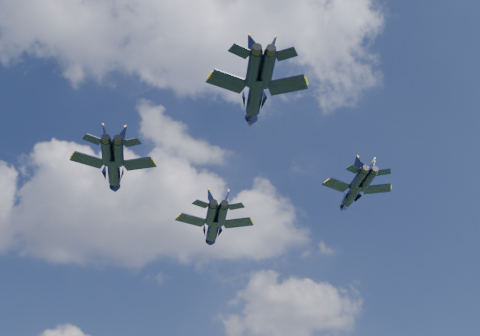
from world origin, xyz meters
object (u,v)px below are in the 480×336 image
jet_right (352,194)px  jet_slot (255,96)px  jet_left (114,171)px  jet_lead (213,228)px

jet_right → jet_slot: jet_slot is taller
jet_slot → jet_right: bearing=48.8°
jet_left → jet_slot: 28.20m
jet_right → jet_left: bearing=176.8°
jet_lead → jet_slot: jet_slot is taller
jet_left → jet_slot: size_ratio=1.00×
jet_right → jet_slot: 28.07m
jet_lead → jet_slot: 36.80m
jet_lead → jet_slot: (5.07, -36.43, 1.36)m
jet_left → jet_lead: bearing=42.7°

